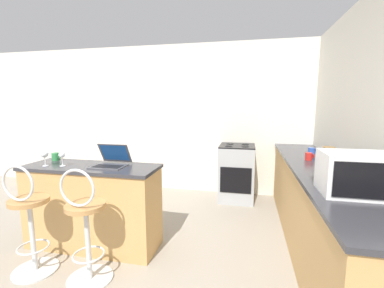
{
  "coord_description": "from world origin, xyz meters",
  "views": [
    {
      "loc": [
        1.24,
        -1.73,
        1.55
      ],
      "look_at": [
        0.49,
        1.75,
        1.01
      ],
      "focal_mm": 24.0,
      "sensor_mm": 36.0,
      "label": 1
    }
  ],
  "objects_px": {
    "bar_stool_far": "(86,228)",
    "mug_blue": "(312,151)",
    "laptop": "(111,160)",
    "storage_jar": "(328,157)",
    "mug_red": "(309,156)",
    "bar_stool_near": "(29,222)",
    "microwave": "(358,174)",
    "toaster": "(332,165)",
    "wine_glass_short": "(62,156)",
    "mug_green": "(56,157)",
    "wine_glass_tall": "(44,154)",
    "stove_range": "(237,173)"
  },
  "relations": [
    {
      "from": "storage_jar",
      "to": "microwave",
      "type": "bearing_deg",
      "value": -93.06
    },
    {
      "from": "storage_jar",
      "to": "wine_glass_short",
      "type": "distance_m",
      "value": 2.8
    },
    {
      "from": "storage_jar",
      "to": "wine_glass_tall",
      "type": "bearing_deg",
      "value": -168.63
    },
    {
      "from": "toaster",
      "to": "mug_green",
      "type": "height_order",
      "value": "toaster"
    },
    {
      "from": "mug_green",
      "to": "storage_jar",
      "type": "xyz_separation_m",
      "value": [
        3.02,
        0.32,
        0.06
      ]
    },
    {
      "from": "mug_green",
      "to": "mug_red",
      "type": "bearing_deg",
      "value": 12.61
    },
    {
      "from": "wine_glass_short",
      "to": "wine_glass_tall",
      "type": "distance_m",
      "value": 0.19
    },
    {
      "from": "bar_stool_far",
      "to": "laptop",
      "type": "bearing_deg",
      "value": 96.7
    },
    {
      "from": "bar_stool_near",
      "to": "mug_red",
      "type": "height_order",
      "value": "bar_stool_near"
    },
    {
      "from": "bar_stool_near",
      "to": "bar_stool_far",
      "type": "height_order",
      "value": "same"
    },
    {
      "from": "mug_red",
      "to": "stove_range",
      "type": "bearing_deg",
      "value": 132.0
    },
    {
      "from": "storage_jar",
      "to": "mug_blue",
      "type": "distance_m",
      "value": 0.71
    },
    {
      "from": "wine_glass_tall",
      "to": "mug_blue",
      "type": "bearing_deg",
      "value": 23.84
    },
    {
      "from": "bar_stool_far",
      "to": "stove_range",
      "type": "distance_m",
      "value": 2.6
    },
    {
      "from": "bar_stool_far",
      "to": "mug_green",
      "type": "height_order",
      "value": "bar_stool_far"
    },
    {
      "from": "stove_range",
      "to": "wine_glass_short",
      "type": "distance_m",
      "value": 2.61
    },
    {
      "from": "bar_stool_near",
      "to": "stove_range",
      "type": "xyz_separation_m",
      "value": [
        1.77,
        2.32,
        -0.04
      ]
    },
    {
      "from": "toaster",
      "to": "microwave",
      "type": "bearing_deg",
      "value": -87.33
    },
    {
      "from": "laptop",
      "to": "mug_blue",
      "type": "relative_size",
      "value": 3.35
    },
    {
      "from": "toaster",
      "to": "wine_glass_short",
      "type": "xyz_separation_m",
      "value": [
        -2.67,
        -0.19,
        0.01
      ]
    },
    {
      "from": "mug_green",
      "to": "microwave",
      "type": "bearing_deg",
      "value": -10.15
    },
    {
      "from": "laptop",
      "to": "bar_stool_far",
      "type": "bearing_deg",
      "value": -83.3
    },
    {
      "from": "stove_range",
      "to": "wine_glass_tall",
      "type": "xyz_separation_m",
      "value": [
        -1.94,
        -1.88,
        0.58
      ]
    },
    {
      "from": "toaster",
      "to": "mug_blue",
      "type": "bearing_deg",
      "value": 86.28
    },
    {
      "from": "microwave",
      "to": "stove_range",
      "type": "bearing_deg",
      "value": 113.6
    },
    {
      "from": "toaster",
      "to": "stove_range",
      "type": "distance_m",
      "value": 1.97
    },
    {
      "from": "bar_stool_far",
      "to": "mug_blue",
      "type": "bearing_deg",
      "value": 38.42
    },
    {
      "from": "stove_range",
      "to": "mug_green",
      "type": "xyz_separation_m",
      "value": [
        -2.03,
        -1.62,
        0.5
      ]
    },
    {
      "from": "storage_jar",
      "to": "mug_red",
      "type": "height_order",
      "value": "storage_jar"
    },
    {
      "from": "toaster",
      "to": "mug_green",
      "type": "relative_size",
      "value": 2.85
    },
    {
      "from": "laptop",
      "to": "mug_red",
      "type": "distance_m",
      "value": 2.26
    },
    {
      "from": "laptop",
      "to": "storage_jar",
      "type": "xyz_separation_m",
      "value": [
        2.24,
        0.42,
        0.05
      ]
    },
    {
      "from": "laptop",
      "to": "microwave",
      "type": "bearing_deg",
      "value": -11.1
    },
    {
      "from": "mug_green",
      "to": "mug_blue",
      "type": "distance_m",
      "value": 3.19
    },
    {
      "from": "mug_green",
      "to": "wine_glass_tall",
      "type": "height_order",
      "value": "wine_glass_tall"
    },
    {
      "from": "mug_blue",
      "to": "wine_glass_tall",
      "type": "bearing_deg",
      "value": -156.16
    },
    {
      "from": "bar_stool_far",
      "to": "bar_stool_near",
      "type": "bearing_deg",
      "value": 180.0
    },
    {
      "from": "laptop",
      "to": "wine_glass_short",
      "type": "height_order",
      "value": "laptop"
    },
    {
      "from": "mug_green",
      "to": "bar_stool_near",
      "type": "bearing_deg",
      "value": -69.16
    },
    {
      "from": "mug_blue",
      "to": "wine_glass_short",
      "type": "bearing_deg",
      "value": -155.41
    },
    {
      "from": "bar_stool_near",
      "to": "laptop",
      "type": "xyz_separation_m",
      "value": [
        0.51,
        0.6,
        0.47
      ]
    },
    {
      "from": "bar_stool_far",
      "to": "microwave",
      "type": "height_order",
      "value": "microwave"
    },
    {
      "from": "mug_red",
      "to": "wine_glass_short",
      "type": "bearing_deg",
      "value": -161.54
    },
    {
      "from": "bar_stool_near",
      "to": "mug_blue",
      "type": "height_order",
      "value": "bar_stool_near"
    },
    {
      "from": "microwave",
      "to": "mug_blue",
      "type": "bearing_deg",
      "value": 88.3
    },
    {
      "from": "bar_stool_far",
      "to": "toaster",
      "type": "relative_size",
      "value": 3.62
    },
    {
      "from": "bar_stool_near",
      "to": "wine_glass_short",
      "type": "relative_size",
      "value": 6.77
    },
    {
      "from": "toaster",
      "to": "mug_red",
      "type": "bearing_deg",
      "value": 93.71
    },
    {
      "from": "mug_blue",
      "to": "wine_glass_tall",
      "type": "relative_size",
      "value": 0.6
    },
    {
      "from": "stove_range",
      "to": "mug_blue",
      "type": "relative_size",
      "value": 8.89
    }
  ]
}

